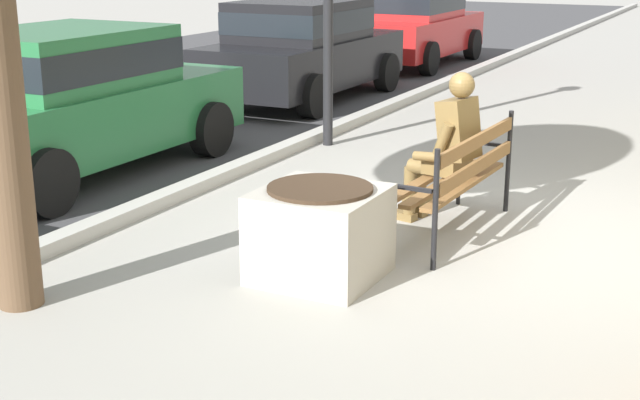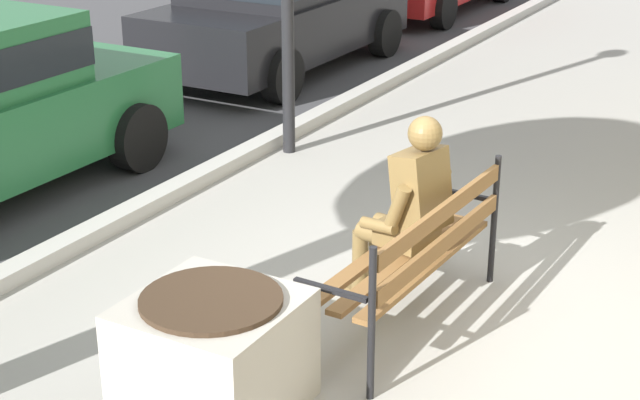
% 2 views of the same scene
% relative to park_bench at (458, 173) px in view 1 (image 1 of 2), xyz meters
% --- Properties ---
extents(ground_plane, '(80.00, 80.00, 0.00)m').
position_rel_park_bench_xyz_m(ground_plane, '(0.01, -0.12, -0.54)').
color(ground_plane, '#9E9B93').
extents(curb_stone, '(60.00, 0.20, 0.12)m').
position_rel_park_bench_xyz_m(curb_stone, '(0.01, 2.78, -0.48)').
color(curb_stone, '#B2AFA8').
rests_on(curb_stone, ground).
extents(park_bench, '(1.82, 0.61, 0.95)m').
position_rel_park_bench_xyz_m(park_bench, '(0.00, 0.00, 0.00)').
color(park_bench, brown).
rests_on(park_bench, ground).
extents(bronze_statue_seated, '(0.75, 0.80, 1.37)m').
position_rel_park_bench_xyz_m(bronze_statue_seated, '(0.24, 0.21, 0.12)').
color(bronze_statue_seated, brown).
rests_on(bronze_statue_seated, ground).
extents(concrete_planter, '(0.87, 0.87, 0.70)m').
position_rel_park_bench_xyz_m(concrete_planter, '(-1.41, 0.58, -0.19)').
color(concrete_planter, '#A8A399').
rests_on(concrete_planter, ground).
extents(parked_car_green, '(4.10, 1.92, 1.56)m').
position_rel_park_bench_xyz_m(parked_car_green, '(0.09, 4.33, 0.30)').
color(parked_car_green, '#236638').
rests_on(parked_car_green, ground).
extents(parked_car_black, '(4.10, 1.92, 1.56)m').
position_rel_park_bench_xyz_m(parked_car_black, '(5.33, 4.33, 0.30)').
color(parked_car_black, black).
rests_on(parked_car_black, ground).
extents(parked_car_red, '(4.10, 1.92, 1.56)m').
position_rel_park_bench_xyz_m(parked_car_red, '(10.05, 4.33, 0.30)').
color(parked_car_red, '#B21E1E').
rests_on(parked_car_red, ground).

